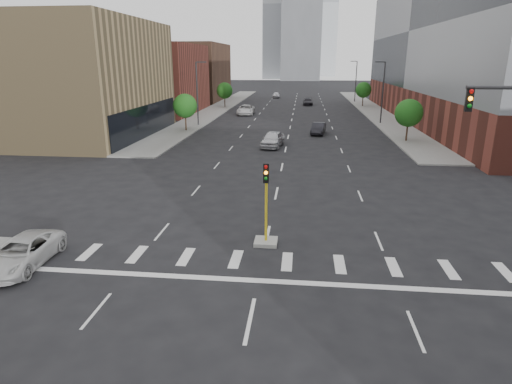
% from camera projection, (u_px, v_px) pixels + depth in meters
% --- Properties ---
extents(ground, '(400.00, 400.00, 0.00)m').
position_uv_depth(ground, '(243.00, 355.00, 14.07)').
color(ground, black).
rests_on(ground, ground).
extents(sidewalk_left_far, '(5.00, 92.00, 0.15)m').
position_uv_depth(sidewalk_left_far, '(219.00, 108.00, 85.87)').
color(sidewalk_left_far, gray).
rests_on(sidewalk_left_far, ground).
extents(sidewalk_right_far, '(5.00, 92.00, 0.15)m').
position_uv_depth(sidewalk_right_far, '(372.00, 110.00, 82.79)').
color(sidewalk_right_far, gray).
rests_on(sidewalk_right_far, ground).
extents(building_left_mid, '(20.00, 24.00, 14.00)m').
position_uv_depth(building_left_mid, '(66.00, 79.00, 52.81)').
color(building_left_mid, '#907951').
rests_on(building_left_mid, ground).
extents(building_left_far_a, '(20.00, 22.00, 12.00)m').
position_uv_depth(building_left_far_a, '(143.00, 79.00, 77.80)').
color(building_left_far_a, brown).
rests_on(building_left_far_a, ground).
extents(building_left_far_b, '(20.00, 24.00, 13.00)m').
position_uv_depth(building_left_far_b, '(181.00, 72.00, 102.34)').
color(building_left_far_b, brown).
rests_on(building_left_far_b, ground).
extents(building_right_main, '(24.00, 70.00, 22.00)m').
position_uv_depth(building_right_main, '(489.00, 48.00, 64.77)').
color(building_right_main, brown).
rests_on(building_right_main, ground).
extents(tower_left, '(22.00, 22.00, 70.00)m').
position_uv_depth(tower_left, '(286.00, 6.00, 213.46)').
color(tower_left, '#B2B7BC').
rests_on(tower_left, ground).
extents(tower_right, '(20.00, 20.00, 80.00)m').
position_uv_depth(tower_right, '(320.00, 5.00, 248.12)').
color(tower_right, '#B2B7BC').
rests_on(tower_right, ground).
extents(tower_mid, '(18.00, 18.00, 44.00)m').
position_uv_depth(tower_mid, '(301.00, 31.00, 197.49)').
color(tower_mid, slate).
rests_on(tower_mid, ground).
extents(median_traffic_signal, '(1.20, 1.20, 4.40)m').
position_uv_depth(median_traffic_signal, '(266.00, 227.00, 22.30)').
color(median_traffic_signal, '#999993').
rests_on(median_traffic_signal, ground).
extents(streetlight_right_a, '(1.60, 0.22, 9.07)m').
position_uv_depth(streetlight_right_a, '(382.00, 90.00, 63.44)').
color(streetlight_right_a, '#2D2D30').
rests_on(streetlight_right_a, ground).
extents(streetlight_right_b, '(1.60, 0.22, 9.07)m').
position_uv_depth(streetlight_right_b, '(356.00, 80.00, 96.68)').
color(streetlight_right_b, '#2D2D30').
rests_on(streetlight_right_b, ground).
extents(streetlight_left, '(1.60, 0.22, 9.07)m').
position_uv_depth(streetlight_left, '(198.00, 91.00, 61.45)').
color(streetlight_left, '#2D2D30').
rests_on(streetlight_left, ground).
extents(tree_left_near, '(3.20, 3.20, 4.85)m').
position_uv_depth(tree_left_near, '(185.00, 106.00, 57.24)').
color(tree_left_near, '#382619').
rests_on(tree_left_near, ground).
extents(tree_left_far, '(3.20, 3.20, 4.85)m').
position_uv_depth(tree_left_far, '(225.00, 91.00, 85.73)').
color(tree_left_far, '#382619').
rests_on(tree_left_far, ground).
extents(tree_right_near, '(3.20, 3.20, 4.85)m').
position_uv_depth(tree_right_near, '(409.00, 113.00, 49.62)').
color(tree_right_near, '#382619').
rests_on(tree_right_near, ground).
extents(tree_right_far, '(3.20, 3.20, 4.85)m').
position_uv_depth(tree_right_far, '(363.00, 90.00, 87.60)').
color(tree_right_far, '#382619').
rests_on(tree_right_far, ground).
extents(car_near_left, '(2.74, 5.30, 1.72)m').
position_uv_depth(car_near_left, '(273.00, 139.00, 47.50)').
color(car_near_left, silver).
rests_on(car_near_left, ground).
extents(car_mid_right, '(2.19, 4.67, 1.48)m').
position_uv_depth(car_mid_right, '(318.00, 129.00, 55.63)').
color(car_mid_right, black).
rests_on(car_mid_right, ground).
extents(car_far_left, '(2.98, 6.13, 1.68)m').
position_uv_depth(car_far_left, '(246.00, 110.00, 75.62)').
color(car_far_left, silver).
rests_on(car_far_left, ground).
extents(car_deep_right, '(2.02, 4.93, 1.43)m').
position_uv_depth(car_deep_right, '(308.00, 102.00, 91.38)').
color(car_deep_right, black).
rests_on(car_deep_right, ground).
extents(car_distant, '(1.79, 4.31, 1.46)m').
position_uv_depth(car_distant, '(276.00, 95.00, 108.96)').
color(car_distant, silver).
rests_on(car_distant, ground).
extents(parked_minivan, '(2.36, 4.86, 1.33)m').
position_uv_depth(parked_minivan, '(22.00, 253.00, 20.01)').
color(parked_minivan, '#B7B7B7').
rests_on(parked_minivan, ground).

